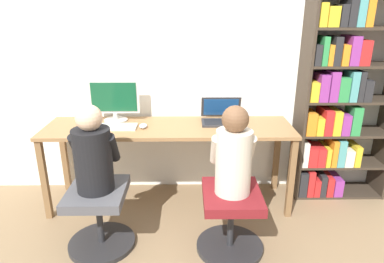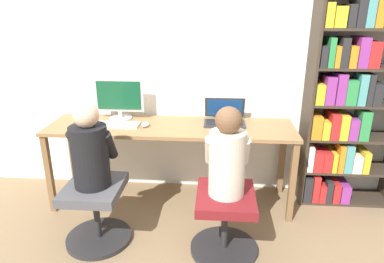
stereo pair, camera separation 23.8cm
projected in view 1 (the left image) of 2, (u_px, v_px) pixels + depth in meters
ground_plane at (169, 219)px, 2.98m from camera, size 14.00×14.00×0.00m
wall_back at (169, 58)px, 3.15m from camera, size 10.00×0.05×2.60m
desk at (169, 134)px, 3.02m from camera, size 2.17×0.58×0.75m
desktop_monitor at (114, 101)px, 3.08m from camera, size 0.45×0.21×0.38m
laptop at (222, 117)px, 3.09m from camera, size 0.36×0.29×0.22m
keyboard at (114, 127)px, 2.95m from camera, size 0.38×0.16×0.03m
computer_mouse_by_keyboard at (143, 126)px, 2.95m from camera, size 0.07×0.10×0.04m
office_chair_left at (99, 214)px, 2.56m from camera, size 0.51×0.51×0.49m
office_chair_right at (231, 217)px, 2.52m from camera, size 0.51×0.51×0.49m
person_at_monitor at (93, 153)px, 2.40m from camera, size 0.33×0.30×0.63m
person_at_laptop at (234, 155)px, 2.36m from camera, size 0.31×0.29×0.64m
bookshelf at (338, 103)px, 3.09m from camera, size 0.85×0.32×1.90m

